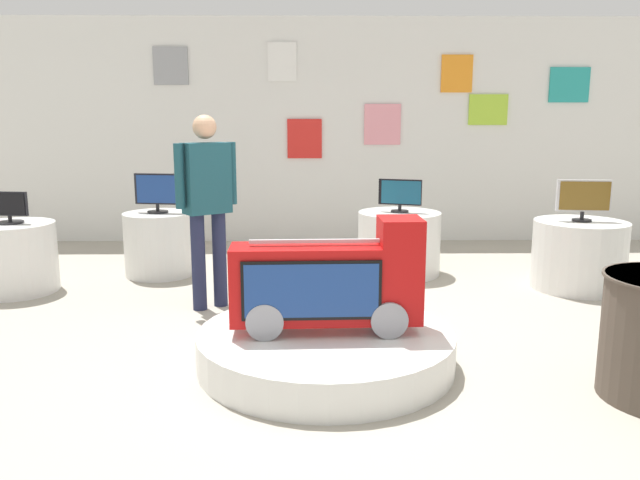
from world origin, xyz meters
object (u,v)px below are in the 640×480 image
at_px(display_pedestal_left_rear, 14,258).
at_px(tv_on_far_right, 584,198).
at_px(main_display_pedestal, 326,348).
at_px(tv_on_center_rear, 400,194).
at_px(novelty_firetruck_tv, 330,285).
at_px(display_pedestal_right_rear, 159,244).
at_px(shopper_browsing_near_truck, 207,197).
at_px(display_pedestal_center_rear, 399,243).
at_px(display_pedestal_far_right, 579,255).
at_px(tv_on_left_rear, 9,208).
at_px(tv_on_right_rear, 157,192).

distance_m(display_pedestal_left_rear, tv_on_far_right, 5.44).
bearing_deg(display_pedestal_left_rear, main_display_pedestal, -32.38).
xyz_separation_m(tv_on_center_rear, tv_on_far_right, (1.66, -0.61, 0.04)).
xyz_separation_m(novelty_firetruck_tv, display_pedestal_left_rear, (-2.94, 1.86, -0.22)).
height_order(display_pedestal_right_rear, shopper_browsing_near_truck, shopper_browsing_near_truck).
distance_m(main_display_pedestal, display_pedestal_center_rear, 2.65).
xyz_separation_m(novelty_firetruck_tv, display_pedestal_right_rear, (-1.72, 2.51, -0.22)).
height_order(tv_on_center_rear, display_pedestal_right_rear, tv_on_center_rear).
relative_size(tv_on_center_rear, display_pedestal_right_rear, 0.60).
bearing_deg(display_pedestal_far_right, display_pedestal_center_rear, 159.96).
bearing_deg(novelty_firetruck_tv, display_pedestal_right_rear, 124.43).
relative_size(display_pedestal_center_rear, display_pedestal_right_rear, 1.19).
xyz_separation_m(tv_on_left_rear, tv_on_center_rear, (3.75, 0.66, 0.04)).
xyz_separation_m(display_pedestal_right_rear, tv_on_right_rear, (0.00, -0.00, 0.55)).
xyz_separation_m(novelty_firetruck_tv, shopper_browsing_near_truck, (-1.00, 1.32, 0.42)).
bearing_deg(main_display_pedestal, tv_on_center_rear, 71.65).
xyz_separation_m(tv_on_center_rear, display_pedestal_far_right, (1.66, -0.60, -0.52)).
relative_size(novelty_firetruck_tv, display_pedestal_center_rear, 1.45).
relative_size(main_display_pedestal, novelty_firetruck_tv, 1.36).
bearing_deg(tv_on_center_rear, display_pedestal_right_rear, -179.97).
height_order(tv_on_far_right, shopper_browsing_near_truck, shopper_browsing_near_truck).
relative_size(display_pedestal_right_rear, shopper_browsing_near_truck, 0.44).
height_order(tv_on_right_rear, shopper_browsing_near_truck, shopper_browsing_near_truck).
height_order(main_display_pedestal, novelty_firetruck_tv, novelty_firetruck_tv).
height_order(novelty_firetruck_tv, display_pedestal_left_rear, novelty_firetruck_tv).
xyz_separation_m(novelty_firetruck_tv, display_pedestal_far_right, (2.47, 1.91, -0.22)).
xyz_separation_m(display_pedestal_right_rear, display_pedestal_far_right, (4.19, -0.60, 0.00)).
distance_m(novelty_firetruck_tv, tv_on_left_rear, 3.49).
xyz_separation_m(display_pedestal_far_right, tv_on_far_right, (0.00, -0.00, 0.55)).
relative_size(tv_on_center_rear, shopper_browsing_near_truck, 0.26).
bearing_deg(tv_on_far_right, display_pedestal_far_right, 97.09).
xyz_separation_m(display_pedestal_left_rear, tv_on_center_rear, (3.75, 0.66, 0.52)).
relative_size(novelty_firetruck_tv, display_pedestal_right_rear, 1.73).
relative_size(display_pedestal_center_rear, tv_on_right_rear, 1.85).
height_order(display_pedestal_right_rear, display_pedestal_far_right, same).
relative_size(display_pedestal_left_rear, tv_on_center_rear, 1.78).
relative_size(tv_on_right_rear, shopper_browsing_near_truck, 0.28).
bearing_deg(tv_on_left_rear, display_pedestal_left_rear, 97.66).
relative_size(display_pedestal_left_rear, display_pedestal_far_right, 0.89).
distance_m(display_pedestal_center_rear, shopper_browsing_near_truck, 2.26).
bearing_deg(display_pedestal_right_rear, tv_on_left_rear, -151.68).
bearing_deg(display_pedestal_right_rear, tv_on_center_rear, 0.03).
xyz_separation_m(tv_on_right_rear, tv_on_far_right, (4.19, -0.60, 0.00)).
bearing_deg(display_pedestal_right_rear, novelty_firetruck_tv, -55.57).
distance_m(tv_on_center_rear, tv_on_right_rear, 2.53).
xyz_separation_m(main_display_pedestal, novelty_firetruck_tv, (0.02, -0.01, 0.43)).
bearing_deg(display_pedestal_left_rear, display_pedestal_right_rear, 28.19).
distance_m(novelty_firetruck_tv, display_pedestal_right_rear, 3.05).
relative_size(tv_on_right_rear, display_pedestal_far_right, 0.54).
bearing_deg(shopper_browsing_near_truck, tv_on_center_rear, 33.36).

